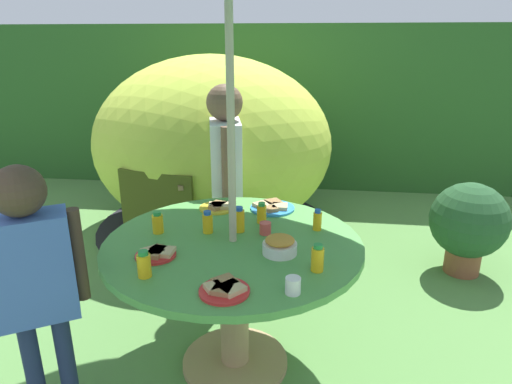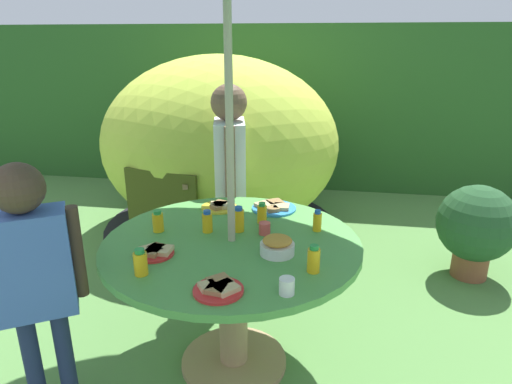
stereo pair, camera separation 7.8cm
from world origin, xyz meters
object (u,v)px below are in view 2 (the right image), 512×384
object	(u,v)px
juice_bottle_center_back	(262,213)
cup_far	(287,286)
garden_table	(232,271)
plate_center_front	(274,207)
plate_mid_right	(219,288)
plate_far_left	(155,252)
wooden_chair	(217,188)
juice_bottle_mid_left	(314,259)
child_in_white_shirt	(230,160)
juice_bottle_near_left	(141,263)
dome_tent	(220,145)
child_in_blue_shirt	(32,264)
juice_bottle_back_edge	(317,221)
snack_bowl	(277,246)
plate_front_edge	(219,206)
potted_plant	(476,226)
juice_bottle_near_right	(207,222)
juice_bottle_far_right	(238,220)
juice_bottle_spot_a	(158,222)
cup_near	(265,228)

from	to	relation	value
juice_bottle_center_back	cup_far	bearing A→B (deg)	-73.61
garden_table	plate_center_front	world-z (taller)	plate_center_front
garden_table	plate_mid_right	distance (m)	0.50
plate_far_left	plate_center_front	distance (m)	0.80
wooden_chair	juice_bottle_mid_left	size ratio (longest dim) A/B	8.21
child_in_white_shirt	wooden_chair	bearing A→B (deg)	-164.58
child_in_white_shirt	juice_bottle_near_left	distance (m)	1.28
garden_table	dome_tent	size ratio (longest dim) A/B	0.49
garden_table	child_in_white_shirt	xyz separation A→B (m)	(-0.20, 0.89, 0.33)
dome_tent	child_in_white_shirt	world-z (taller)	dome_tent
child_in_blue_shirt	juice_bottle_back_edge	bearing A→B (deg)	-2.32
snack_bowl	juice_bottle_center_back	xyz separation A→B (m)	(-0.12, 0.35, 0.01)
plate_front_edge	juice_bottle_near_left	size ratio (longest dim) A/B	1.78
potted_plant	plate_mid_right	xyz separation A→B (m)	(-1.45, -1.66, 0.34)
dome_tent	juice_bottle_near_left	size ratio (longest dim) A/B	22.17
juice_bottle_near_right	juice_bottle_center_back	world-z (taller)	juice_bottle_near_right
garden_table	wooden_chair	size ratio (longest dim) A/B	1.26
child_in_blue_shirt	juice_bottle_far_right	world-z (taller)	child_in_blue_shirt
juice_bottle_center_back	juice_bottle_spot_a	size ratio (longest dim) A/B	1.01
plate_far_left	juice_bottle_center_back	xyz separation A→B (m)	(0.42, 0.45, 0.04)
juice_bottle_mid_left	cup_near	distance (m)	0.43
juice_bottle_near_right	juice_bottle_mid_left	size ratio (longest dim) A/B	0.95
snack_bowl	plate_far_left	size ratio (longest dim) A/B	0.86
potted_plant	plate_center_front	xyz separation A→B (m)	(-1.35, -0.75, 0.34)
juice_bottle_near_right	juice_bottle_back_edge	xyz separation A→B (m)	(0.55, 0.10, -0.00)
child_in_white_shirt	juice_bottle_mid_left	world-z (taller)	child_in_white_shirt
plate_center_front	cup_near	world-z (taller)	cup_near
juice_bottle_mid_left	cup_near	bearing A→B (deg)	126.72
juice_bottle_near_left	juice_bottle_mid_left	world-z (taller)	juice_bottle_mid_left
juice_bottle_center_back	plate_front_edge	bearing A→B (deg)	148.51
child_in_blue_shirt	snack_bowl	size ratio (longest dim) A/B	7.63
garden_table	child_in_white_shirt	world-z (taller)	child_in_white_shirt
juice_bottle_near_left	juice_bottle_spot_a	bearing A→B (deg)	102.04
juice_bottle_near_right	plate_center_front	bearing A→B (deg)	51.83
juice_bottle_back_edge	juice_bottle_mid_left	bearing A→B (deg)	-90.08
child_in_blue_shirt	plate_front_edge	distance (m)	1.04
juice_bottle_far_right	juice_bottle_spot_a	world-z (taller)	juice_bottle_far_right
plate_center_front	snack_bowl	bearing A→B (deg)	-81.12
plate_center_front	wooden_chair	bearing A→B (deg)	124.37
juice_bottle_center_back	plate_mid_right	bearing A→B (deg)	-95.06
juice_bottle_back_edge	juice_bottle_spot_a	world-z (taller)	same
garden_table	potted_plant	distance (m)	1.93
plate_far_left	juice_bottle_center_back	world-z (taller)	juice_bottle_center_back
child_in_blue_shirt	plate_front_edge	world-z (taller)	child_in_blue_shirt
plate_far_left	juice_bottle_near_left	size ratio (longest dim) A/B	1.58
child_in_blue_shirt	juice_bottle_spot_a	world-z (taller)	child_in_blue_shirt
plate_front_edge	child_in_white_shirt	bearing A→B (deg)	95.10
juice_bottle_center_back	garden_table	bearing A→B (deg)	-114.80
juice_bottle_near_right	cup_far	size ratio (longest dim) A/B	1.73
cup_near	potted_plant	bearing A→B (deg)	39.07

